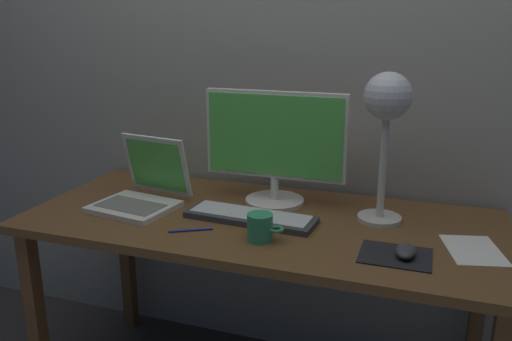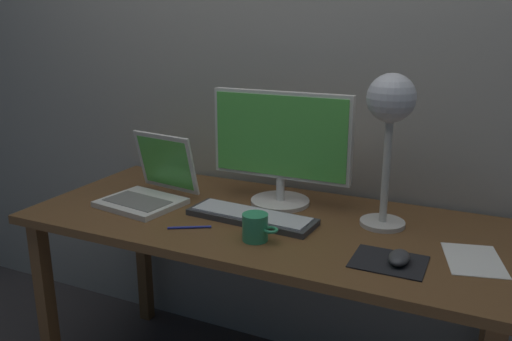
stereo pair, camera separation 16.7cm
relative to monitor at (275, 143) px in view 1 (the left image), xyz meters
The scene contains 11 objects.
back_wall 0.42m from the monitor, 90.07° to the left, with size 4.80×0.06×2.60m, color #9E998E.
desk 0.34m from the monitor, 90.11° to the right, with size 1.60×0.70×0.74m.
monitor is the anchor object (origin of this frame).
keyboard_main 0.29m from the monitor, 97.62° to the right, with size 0.45×0.17×0.03m.
laptop 0.49m from the monitor, 159.34° to the right, with size 0.31×0.32×0.24m.
desk_lamp 0.41m from the monitor, ahead, with size 0.15×0.15×0.49m.
mousepad 0.60m from the monitor, 34.69° to the right, with size 0.20×0.16×0.00m, color black.
mouse 0.61m from the monitor, 33.16° to the right, with size 0.06×0.10×0.03m, color #38383A.
coffee_mug 0.39m from the monitor, 80.02° to the right, with size 0.11×0.08×0.08m.
paper_sheet_near_mouse 0.73m from the monitor, 16.74° to the right, with size 0.15×0.21×0.00m, color white.
pen 0.44m from the monitor, 116.80° to the right, with size 0.01×0.01×0.14m, color #2633A5.
Camera 1 is at (0.53, -1.57, 1.38)m, focal length 36.53 mm.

